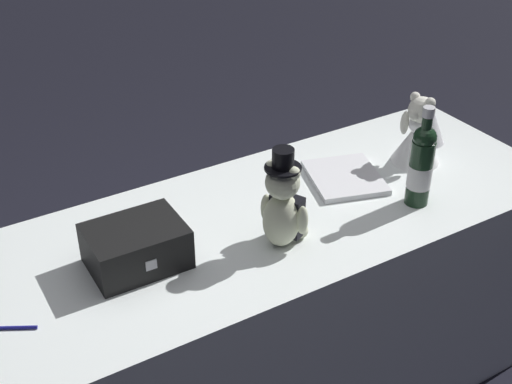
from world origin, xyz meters
The scene contains 7 objects.
reception_table centered at (0.00, 0.00, 0.39)m, with size 2.03×0.71×0.79m, color white.
teddy_bear_groom centered at (0.01, -0.13, 0.91)m, with size 0.14×0.14×0.31m.
teddy_bear_bride centered at (0.67, 0.03, 0.89)m, with size 0.20×0.16×0.24m.
champagne_bottle centered at (0.48, -0.17, 0.92)m, with size 0.07×0.07×0.32m.
signing_pen centered at (-0.76, -0.09, 0.79)m, with size 0.13×0.08×0.01m.
gift_case_black centered at (-0.38, -0.01, 0.85)m, with size 0.26×0.20×0.12m.
guestbook centered at (0.37, 0.05, 0.80)m, with size 0.22×0.25×0.02m, color white.
Camera 1 is at (-0.89, -1.47, 1.96)m, focal length 48.91 mm.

